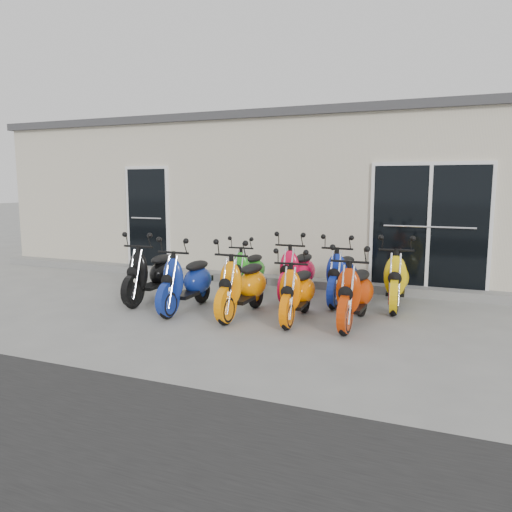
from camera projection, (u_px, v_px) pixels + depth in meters
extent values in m
plane|color=gray|center=(241.00, 308.00, 7.82)|extent=(80.00, 80.00, 0.00)
cube|color=beige|center=(327.00, 197.00, 12.34)|extent=(14.00, 6.00, 3.20)
cube|color=#3F3F42|center=(329.00, 128.00, 12.10)|extent=(14.20, 6.20, 0.16)
cube|color=gray|center=(284.00, 281.00, 9.65)|extent=(14.00, 0.40, 0.15)
cube|color=black|center=(148.00, 215.00, 10.83)|extent=(1.07, 0.08, 2.22)
cube|color=black|center=(429.00, 223.00, 8.63)|extent=(2.02, 0.08, 2.22)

